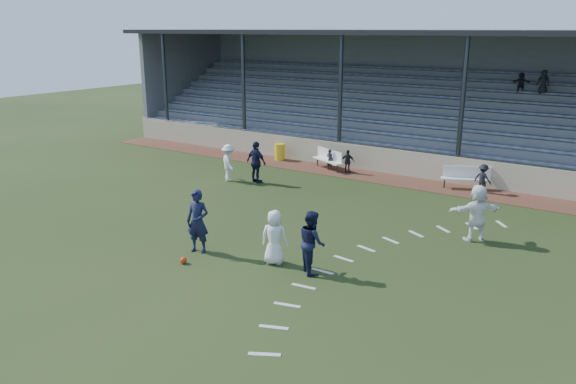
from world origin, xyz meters
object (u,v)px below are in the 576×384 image
(player_navy_lead, at_px, (198,221))
(trash_bin, at_px, (280,152))
(bench_right, at_px, (466,175))
(football, at_px, (183,260))
(bench_left, at_px, (329,158))
(player_white_lead, at_px, (274,237))

(player_navy_lead, bearing_deg, trash_bin, 97.80)
(bench_right, bearing_deg, football, -133.94)
(football, bearing_deg, player_navy_lead, 104.74)
(football, bearing_deg, bench_left, 99.87)
(trash_bin, relative_size, player_navy_lead, 0.43)
(bench_left, relative_size, bench_right, 1.00)
(bench_left, height_order, trash_bin, bench_left)
(trash_bin, height_order, player_white_lead, player_white_lead)
(bench_left, relative_size, player_navy_lead, 1.00)
(bench_left, xyz_separation_m, player_white_lead, (4.40, -10.95, 0.23))
(player_navy_lead, bearing_deg, player_white_lead, -2.48)
(bench_right, height_order, player_white_lead, player_white_lead)
(bench_right, relative_size, player_white_lead, 1.21)
(trash_bin, bearing_deg, bench_left, -5.53)
(bench_left, relative_size, football, 9.71)
(football, bearing_deg, bench_right, 70.49)
(player_white_lead, xyz_separation_m, player_navy_lead, (-2.48, -0.56, 0.18))
(bench_right, height_order, football, bench_right)
(player_navy_lead, bearing_deg, bench_right, 52.65)
(bench_left, height_order, football, bench_left)
(bench_left, xyz_separation_m, trash_bin, (-3.13, 0.30, -0.14))
(player_white_lead, bearing_deg, trash_bin, -75.07)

